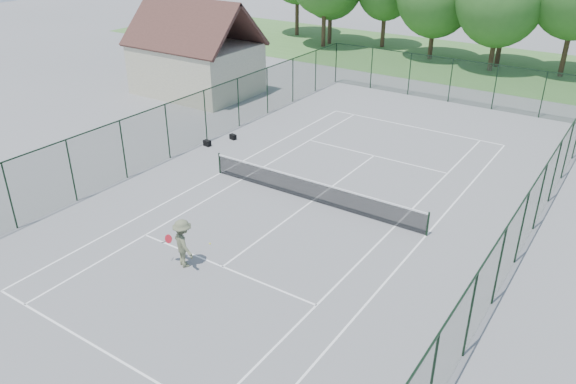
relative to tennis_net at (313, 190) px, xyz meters
The scene contains 9 objects.
ground 0.58m from the tennis_net, ahead, with size 140.00×140.00×0.00m, color gray.
grass_far 30.01m from the tennis_net, 90.00° to the left, with size 80.00×16.00×0.01m, color #4B7D39.
court_lines 0.57m from the tennis_net, ahead, with size 11.05×23.85×0.01m.
tennis_net is the anchor object (origin of this frame).
fence_enclosure 0.98m from the tennis_net, ahead, with size 18.05×36.05×3.02m.
utility_building 19.04m from the tennis_net, 147.99° to the left, with size 8.60×6.27×6.63m.
sports_bag_a 8.83m from the tennis_net, 164.05° to the left, with size 0.42×0.25×0.34m, color black.
sports_bag_b 8.89m from the tennis_net, 153.00° to the left, with size 0.40×0.24×0.31m, color black.
tennis_player 7.21m from the tennis_net, 99.87° to the right, with size 1.87×1.15×1.92m.
Camera 1 is at (11.79, -19.56, 11.94)m, focal length 35.00 mm.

